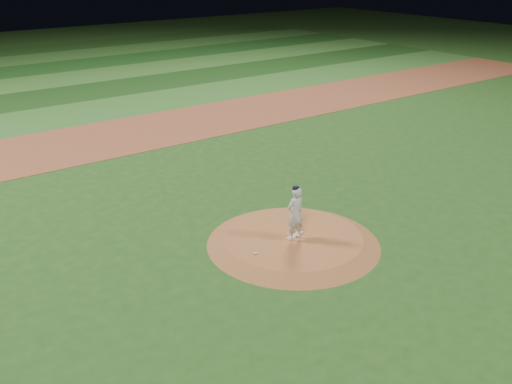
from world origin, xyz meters
The scene contains 10 objects.
ground centered at (0.00, 0.00, 0.00)m, with size 120.00×120.00×0.00m, color #244D19.
infield_dirt_band centered at (0.00, 14.00, 0.01)m, with size 70.00×6.00×0.02m, color brown.
outfield_stripe_0 centered at (0.00, 19.50, 0.01)m, with size 70.00×5.00×0.02m, color #326A26.
outfield_stripe_1 centered at (0.00, 24.50, 0.01)m, with size 70.00×5.00×0.02m, color #1A4315.
outfield_stripe_2 centered at (0.00, 29.50, 0.01)m, with size 70.00×5.00×0.02m, color #377029.
outfield_stripe_3 centered at (0.00, 34.50, 0.01)m, with size 70.00×5.00×0.02m, color #1A4B18.
pitchers_mound centered at (0.00, 0.00, 0.12)m, with size 5.50×5.50×0.25m, color #A56033.
pitching_rubber centered at (0.08, 0.00, 0.27)m, with size 0.69×0.17×0.03m, color beige.
rosin_bag centered at (-1.64, -0.21, 0.28)m, with size 0.11×0.11×0.06m, color silver.
pitcher_on_mound centered at (-0.08, -0.14, 1.13)m, with size 0.65×0.44×1.80m.
Camera 1 is at (-10.48, -12.26, 8.58)m, focal length 40.00 mm.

